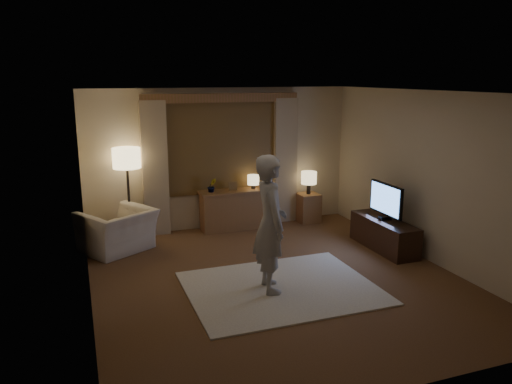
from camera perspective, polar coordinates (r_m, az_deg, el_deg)
name	(u,v)px	position (r m, az deg, el deg)	size (l,w,h in m)	color
room	(265,180)	(7.21, 1.00, 1.36)	(5.04, 5.54, 2.64)	brown
rug	(281,288)	(6.88, 2.89, -10.88)	(2.50, 2.00, 0.02)	#EEE7C8
sideboard	(233,211)	(9.32, -2.63, -2.14)	(1.20, 0.40, 0.70)	brown
picture_frame	(233,187)	(9.21, -2.65, 0.56)	(0.16, 0.02, 0.20)	brown
plant	(212,186)	(9.10, -5.06, 0.68)	(0.17, 0.13, 0.30)	#999999
table_lamp_sideboard	(253,180)	(9.32, -0.31, 1.33)	(0.22, 0.22, 0.30)	black
floor_lamp	(127,163)	(8.74, -14.55, 3.21)	(0.47, 0.47, 1.62)	black
armchair	(118,231)	(8.45, -15.54, -4.29)	(1.06, 0.93, 0.69)	beige
side_table	(308,208)	(9.84, 5.98, -1.79)	(0.40, 0.40, 0.56)	brown
table_lamp_side	(309,178)	(9.71, 6.07, 1.56)	(0.30, 0.30, 0.44)	black
tv_stand	(384,234)	(8.54, 14.42, -4.70)	(0.45, 1.40, 0.50)	black
tv	(386,200)	(8.38, 14.64, -0.89)	(0.21, 0.84, 0.61)	black
person	(270,224)	(6.50, 1.64, -3.64)	(0.66, 0.44, 1.82)	#B0AAA3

